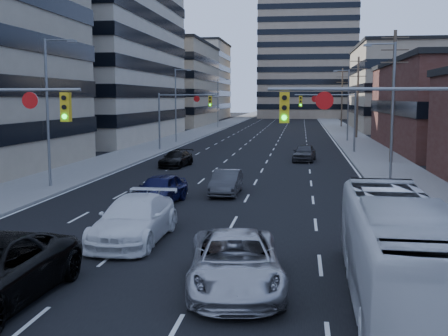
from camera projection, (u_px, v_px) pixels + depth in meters
ground at (98, 330)px, 13.34m from camera, size 400.00×400.00×0.00m
road_surface at (282, 120)px, 141.12m from camera, size 18.00×300.00×0.02m
sidewalk_left at (237, 119)px, 142.67m from camera, size 5.00×300.00×0.15m
sidewalk_right at (329, 120)px, 139.56m from camera, size 5.00×300.00×0.15m
office_left_mid at (61, 33)px, 74.23m from camera, size 26.00×34.00×28.00m
office_left_far at (159, 86)px, 113.89m from camera, size 20.00×30.00×16.00m
office_right_far at (422, 89)px, 95.59m from camera, size 22.00×28.00×14.00m
apartment_tower at (308, 13)px, 156.38m from camera, size 26.00×26.00×58.00m
bg_block_left at (182, 81)px, 153.50m from camera, size 24.00×24.00×20.00m
bg_block_right at (415, 96)px, 136.05m from camera, size 22.00×22.00×12.00m
signal_near_right at (380, 131)px, 19.65m from camera, size 6.59×0.33×6.00m
signal_far_left at (181, 110)px, 58.07m from camera, size 6.09×0.33×6.00m
signal_far_right at (332, 110)px, 55.99m from camera, size 6.09×0.33×6.00m
utility_pole_block at (393, 94)px, 46.36m from camera, size 2.20×0.28×11.00m
utility_pole_midblock at (358, 96)px, 75.85m from camera, size 2.20×0.28×11.00m
utility_pole_distant at (342, 96)px, 105.34m from camera, size 2.20×0.28×11.00m
streetlight_left_near at (50, 105)px, 33.77m from camera, size 2.03×0.22×9.00m
streetlight_left_mid at (177, 102)px, 68.17m from camera, size 2.03×0.22×9.00m
streetlight_left_far at (219, 100)px, 102.58m from camera, size 2.03×0.22×9.00m
streetlight_right_near at (390, 105)px, 35.88m from camera, size 2.03×0.22×9.00m
streetlight_right_far at (347, 102)px, 70.29m from camera, size 2.03×0.22×9.00m
white_van at (134, 219)px, 21.58m from camera, size 2.46×5.90×1.70m
silver_suv at (235, 262)px, 16.15m from camera, size 3.39×6.01×1.59m
transit_bus at (399, 252)px, 14.85m from camera, size 2.62×10.40×2.89m
sedan_blue at (160, 189)px, 29.13m from camera, size 2.44×4.77×1.56m
sedan_grey_center at (226, 182)px, 32.03m from camera, size 1.52×4.23×1.39m
sedan_black_far at (176, 159)px, 45.00m from camera, size 2.32×4.62×1.29m
sedan_grey_right at (304, 153)px, 48.91m from camera, size 2.24×4.59×1.51m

